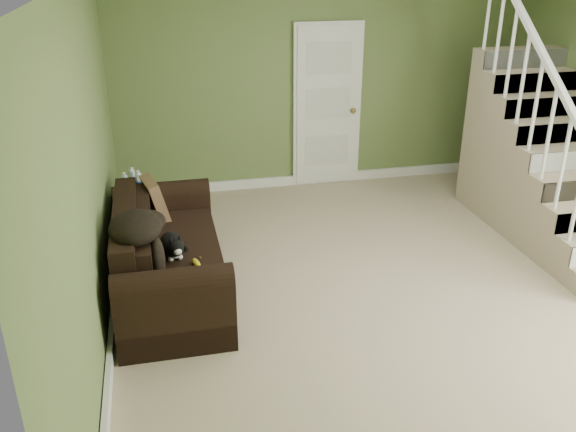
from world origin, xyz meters
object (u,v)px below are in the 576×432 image
side_table (136,215)px  banana (197,263)px  sofa (165,260)px  cat (172,246)px

side_table → banana: (0.51, -1.53, 0.18)m
sofa → cat: bearing=-70.8°
side_table → sofa: bearing=-76.9°
cat → banana: (0.18, -0.22, -0.07)m
side_table → banana: bearing=-71.6°
sofa → cat: 0.31m
side_table → cat: bearing=-76.0°
sofa → side_table: (-0.26, 1.11, -0.03)m
cat → banana: bearing=-59.9°
cat → banana: cat is taller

